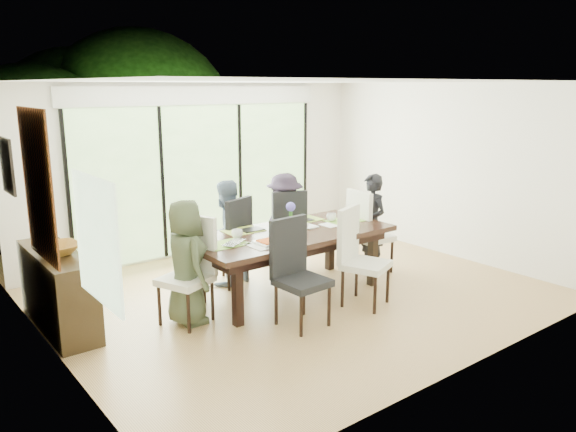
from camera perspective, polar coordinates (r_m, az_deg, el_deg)
floor at (r=7.38m, az=1.20°, el=-7.97°), size 6.00×5.00×0.01m
ceiling at (r=6.89m, az=1.31°, el=13.57°), size 6.00×5.00×0.01m
wall_back at (r=9.07m, az=-8.81°, el=4.72°), size 6.00×0.02×2.70m
wall_front at (r=5.35m, az=18.45°, el=-1.66°), size 6.00×0.02×2.70m
wall_left at (r=5.66m, az=-23.15°, el=-1.24°), size 0.02×5.00×2.70m
wall_right at (r=9.18m, az=16.06°, el=4.46°), size 0.02×5.00×2.70m
glass_doors at (r=9.06m, az=-8.65°, el=3.75°), size 4.20×0.02×2.30m
blinds_header at (r=8.93m, az=-8.91°, el=12.00°), size 4.40×0.06×0.28m
mullion_a at (r=8.25m, az=-21.44°, el=2.08°), size 0.05×0.04×2.30m
mullion_b at (r=8.74m, az=-12.63°, el=3.24°), size 0.05×0.04×2.30m
mullion_c at (r=9.41m, az=-4.90°, el=4.20°), size 0.05×0.04×2.30m
mullion_d at (r=10.23m, az=1.72°, el=4.96°), size 0.05×0.04×2.30m
side_window at (r=4.52m, az=-18.85°, el=-2.37°), size 0.02×0.90×1.00m
deck at (r=10.13m, az=-10.99°, el=-2.59°), size 6.00×1.80×0.10m
rail_top at (r=10.70m, az=-13.08°, el=1.45°), size 6.00×0.08×0.06m
foliage_left at (r=10.92m, az=-24.21°, el=5.61°), size 3.20×3.20×3.20m
foliage_mid at (r=12.14m, az=-14.89°, el=8.67°), size 4.00×4.00×4.00m
foliage_right at (r=12.32m, az=-5.49°, el=6.58°), size 2.80×2.80×2.80m
foliage_far at (r=12.47m, az=-20.38°, el=7.57°), size 3.60×3.60×3.60m
table_top at (r=7.16m, az=0.20°, el=-1.87°), size 2.67×1.22×0.07m
table_apron at (r=7.18m, az=0.20°, el=-2.64°), size 2.45×1.00×0.11m
table_leg_fl at (r=6.36m, az=-5.14°, el=-7.84°), size 0.10×0.10×0.77m
table_leg_fr at (r=7.67m, az=8.59°, el=-4.24°), size 0.10×0.10×0.77m
table_leg_bl at (r=7.05m, az=-8.95°, el=-5.80°), size 0.10×0.10×0.77m
table_leg_br at (r=8.25m, az=4.28°, el=-2.86°), size 0.10×0.10×0.77m
chair_left_end at (r=6.44m, az=-10.43°, el=-5.58°), size 0.67×0.67×1.22m
chair_right_end at (r=8.18m, az=8.51°, el=-1.46°), size 0.57×0.57×1.22m
chair_far_left at (r=7.63m, az=-6.41°, el=-2.46°), size 0.66×0.66×1.22m
chair_far_right at (r=8.18m, az=-0.43°, el=-1.32°), size 0.64×0.64×1.22m
chair_near_left at (r=6.26m, az=1.50°, el=-5.90°), size 0.54×0.54×1.22m
chair_near_right at (r=6.91m, az=7.96°, el=-4.19°), size 0.66×0.66×1.22m
person_left_end at (r=6.41m, az=-10.31°, el=-4.66°), size 0.46×0.69×1.43m
person_right_end at (r=8.14m, az=8.44°, el=-0.77°), size 0.49×0.71×1.43m
person_far_left at (r=7.59m, az=-6.35°, el=-1.72°), size 0.74×0.54×1.43m
person_far_right at (r=8.14m, az=-0.34°, el=-0.63°), size 0.70×0.46×1.43m
placemat_left at (r=6.62m, az=-6.29°, el=-2.86°), size 0.49×0.36×0.01m
placemat_right at (r=7.75m, az=5.75°, el=-0.49°), size 0.49×0.36×0.01m
placemat_far_l at (r=7.21m, az=-4.58°, el=-1.50°), size 0.49×0.36×0.01m
placemat_far_r at (r=7.78m, az=1.58°, el=-0.36°), size 0.49×0.36×0.01m
placemat_paper at (r=6.60m, az=-1.96°, el=-2.85°), size 0.49×0.36×0.01m
tablet_far_l at (r=7.22m, az=-3.70°, el=-1.38°), size 0.29×0.20×0.01m
tablet_far_r at (r=7.71m, az=1.53°, el=-0.42°), size 0.27×0.19×0.01m
papers at (r=7.55m, az=4.63°, el=-0.84°), size 0.33×0.24×0.00m
platter_base at (r=6.59m, az=-1.96°, el=-2.71°), size 0.29×0.29×0.03m
platter_snacks at (r=6.59m, az=-1.96°, el=-2.55°), size 0.22×0.22×0.02m
vase at (r=7.20m, az=0.27°, el=-0.96°), size 0.09×0.09×0.13m
hyacinth_stems at (r=7.17m, az=0.27°, el=0.08°), size 0.04×0.04×0.18m
hyacinth_blooms at (r=7.14m, az=0.28°, el=0.95°), size 0.12×0.12×0.12m
laptop at (r=6.59m, az=-5.10°, el=-2.81°), size 0.44×0.40×0.03m
cup_a at (r=6.86m, az=-5.18°, el=-1.83°), size 0.18×0.18×0.11m
cup_b at (r=7.15m, az=1.65°, el=-1.19°), size 0.16×0.16×0.10m
cup_c at (r=7.71m, az=4.44°, el=-0.15°), size 0.15×0.15×0.11m
book at (r=7.33m, az=1.50°, el=-1.15°), size 0.19×0.25×0.02m
sideboard at (r=6.77m, az=-22.30°, el=-6.98°), size 0.44×1.56×0.88m
bowl at (r=6.53m, az=-22.43°, el=-3.14°), size 0.46×0.46×0.11m
candlestick_base at (r=6.96m, az=-23.42°, el=-2.57°), size 0.10×0.10×0.04m
candlestick_shaft at (r=6.83m, az=-23.88°, el=2.40°), size 0.02×0.02×1.22m
candlestick_pan at (r=6.76m, az=-24.36°, el=7.45°), size 0.10×0.10×0.03m
candle at (r=6.75m, az=-24.41°, el=7.94°), size 0.04×0.04×0.10m
tapestry at (r=5.99m, az=-24.08°, el=2.83°), size 0.02×1.00×1.50m
art_frame at (r=7.24m, az=-26.65°, el=4.58°), size 0.03×0.55×0.65m
art_canvas at (r=7.24m, az=-26.50°, el=4.60°), size 0.01×0.45×0.55m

